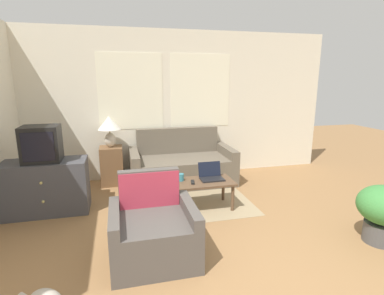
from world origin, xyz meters
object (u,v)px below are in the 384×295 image
(television, at_px, (41,144))
(cup_navy, at_px, (181,177))
(armchair, at_px, (153,232))
(laptop, at_px, (211,175))
(table_lamp, at_px, (109,126))
(coffee_table, at_px, (204,185))
(potted_plant, at_px, (384,210))
(couch, at_px, (181,166))
(tv_remote, at_px, (193,182))

(television, height_order, cup_navy, television)
(armchair, distance_m, laptop, 1.43)
(table_lamp, height_order, coffee_table, table_lamp)
(television, distance_m, potted_plant, 4.15)
(cup_navy, bearing_deg, coffee_table, -15.28)
(laptop, distance_m, cup_navy, 0.43)
(table_lamp, distance_m, coffee_table, 1.93)
(armchair, bearing_deg, television, 132.49)
(armchair, relative_size, cup_navy, 8.52)
(couch, distance_m, armchair, 2.27)
(couch, xyz_separation_m, laptop, (0.20, -1.08, 0.17))
(armchair, bearing_deg, couch, 70.80)
(laptop, distance_m, tv_remote, 0.31)
(television, bearing_deg, armchair, -47.51)
(armchair, xyz_separation_m, coffee_table, (0.82, 1.00, 0.07))
(couch, height_order, tv_remote, couch)
(cup_navy, bearing_deg, armchair, -115.38)
(table_lamp, height_order, tv_remote, table_lamp)
(coffee_table, relative_size, laptop, 2.48)
(coffee_table, bearing_deg, tv_remote, -168.05)
(cup_navy, bearing_deg, potted_plant, -35.90)
(couch, xyz_separation_m, television, (-2.01, -0.77, 0.67))
(armchair, distance_m, tv_remote, 1.17)
(table_lamp, relative_size, laptop, 1.61)
(armchair, height_order, coffee_table, armchair)
(table_lamp, xyz_separation_m, potted_plant, (2.90, -2.65, -0.62))
(laptop, bearing_deg, potted_plant, -42.30)
(couch, height_order, potted_plant, couch)
(television, xyz_separation_m, cup_navy, (1.78, -0.29, -0.50))
(television, distance_m, cup_navy, 1.87)
(table_lamp, relative_size, potted_plant, 0.80)
(potted_plant, bearing_deg, laptop, 137.70)
(cup_navy, distance_m, potted_plant, 2.42)
(couch, relative_size, potted_plant, 2.70)
(table_lamp, xyz_separation_m, tv_remote, (1.08, -1.35, -0.60))
(table_lamp, bearing_deg, television, -131.64)
(television, xyz_separation_m, laptop, (2.20, -0.31, -0.50))
(couch, distance_m, laptop, 1.11)
(coffee_table, distance_m, potted_plant, 2.12)
(coffee_table, height_order, tv_remote, tv_remote)
(table_lamp, bearing_deg, armchair, -79.54)
(laptop, bearing_deg, armchair, -131.61)
(laptop, height_order, potted_plant, potted_plant)
(tv_remote, bearing_deg, armchair, -123.98)
(coffee_table, bearing_deg, television, 169.83)
(armchair, bearing_deg, coffee_table, 50.54)
(couch, distance_m, coffee_table, 1.15)
(television, relative_size, potted_plant, 0.72)
(coffee_table, bearing_deg, table_lamp, 133.67)
(potted_plant, bearing_deg, couch, 124.95)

